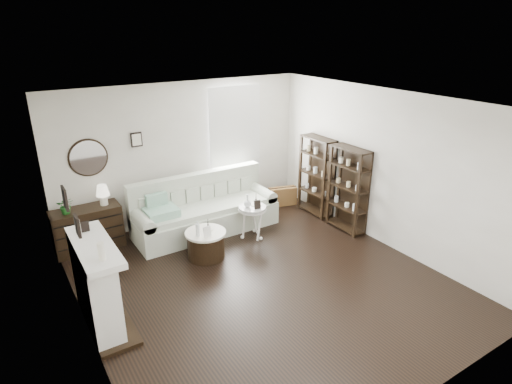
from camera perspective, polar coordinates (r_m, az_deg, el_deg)
room at (r=8.55m, az=-5.01°, el=7.43°), size 5.50×5.50×5.50m
fireplace at (r=5.92m, az=-20.43°, el=-11.90°), size 0.50×1.40×1.84m
shelf_unit_far at (r=8.73m, az=8.08°, el=2.14°), size 0.30×0.80×1.60m
shelf_unit_near at (r=8.11m, az=12.16°, el=0.33°), size 0.30×0.80×1.60m
sofa at (r=8.15m, az=-6.93°, el=-2.70°), size 2.69×0.93×1.04m
quilt at (r=7.63m, az=-12.51°, el=-2.66°), size 0.56×0.46×0.14m
suitcase at (r=9.25m, az=3.56°, el=-0.57°), size 0.62×0.35×0.39m
dresser at (r=7.93m, az=-21.53°, el=-4.59°), size 1.13×0.49×0.75m
table_lamp at (r=7.77m, az=-19.73°, el=-0.38°), size 0.23×0.23×0.36m
potted_plant at (r=7.65m, az=-24.03°, el=-1.65°), size 0.31×0.29×0.29m
drum_table at (r=7.23m, az=-6.68°, el=-6.94°), size 0.68×0.68×0.47m
pedestal_table at (r=7.69m, az=-0.49°, el=-2.31°), size 0.51×0.51×0.61m
eiffel_drum at (r=7.15m, az=-6.42°, el=-4.40°), size 0.10×0.10×0.17m
bottle_drum at (r=6.94m, az=-7.79°, el=-4.87°), size 0.06×0.06×0.27m
card_frame_drum at (r=6.93m, az=-6.52°, el=-5.26°), size 0.14×0.07×0.18m
eiffel_ped at (r=7.70m, az=0.00°, el=-1.04°), size 0.12×0.12×0.20m
flask_ped at (r=7.59m, az=-1.15°, el=-1.20°), size 0.13×0.13×0.24m
card_frame_ped at (r=7.54m, az=0.18°, el=-1.69°), size 0.13×0.07×0.16m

